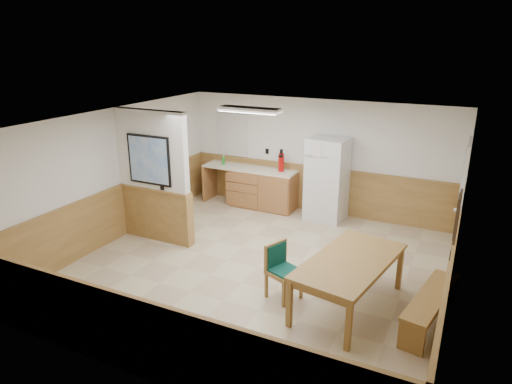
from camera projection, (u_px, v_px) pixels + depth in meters
The scene contains 20 objects.
ground at pixel (258, 267), 7.77m from camera, with size 6.00×6.00×0.00m, color #C1B18B.
ceiling at pixel (258, 121), 6.98m from camera, with size 6.00×6.00×0.02m, color silver.
back_wall at pixel (317, 157), 9.93m from camera, with size 6.00×0.02×2.50m, color white.
right_wall at pixel (458, 230), 6.13m from camera, with size 0.02×6.00×2.50m, color white.
left_wall at pixel (115, 175), 8.62m from camera, with size 0.02×6.00×2.50m, color white.
wainscot_back at pixel (316, 190), 10.15m from camera, with size 6.00×0.04×1.00m, color #A47C41.
wainscot_right at pixel (449, 279), 6.38m from camera, with size 0.04×6.00×1.00m, color #A47C41.
wainscot_left at pixel (120, 212), 8.85m from camera, with size 0.04×6.00×1.00m, color #A47C41.
partition_wall at pixel (154, 178), 8.48m from camera, with size 1.50×0.20×2.50m.
kitchen_counter at pixel (261, 188), 10.41m from camera, with size 2.20×0.61×1.00m.
exterior_door at pixel (461, 201), 7.83m from camera, with size 0.07×1.02×2.15m.
kitchen_window at pixel (232, 135), 10.69m from camera, with size 0.80×0.04×1.00m.
wall_painting at pixel (458, 216), 5.80m from camera, with size 0.04×0.50×0.60m.
fluorescent_fixture at pixel (249, 110), 8.43m from camera, with size 1.20×0.30×0.09m.
refrigerator at pixel (327, 179), 9.59m from camera, with size 0.83×0.75×1.77m.
dining_table at pixel (350, 265), 6.43m from camera, with size 1.30×2.09×0.75m.
dining_bench at pixel (431, 302), 6.12m from camera, with size 0.63×1.60×0.45m.
dining_chair at pixel (280, 266), 6.76m from camera, with size 0.70×0.59×0.85m.
fire_extinguisher at pixel (281, 162), 10.04m from camera, with size 0.16×0.16×0.50m.
soap_bottle at pixel (223, 160), 10.62m from camera, with size 0.06×0.06×0.20m, color #1A9327.
Camera 1 is at (3.01, -6.27, 3.70)m, focal length 32.00 mm.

